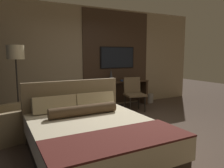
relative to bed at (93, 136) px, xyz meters
The scene contains 11 objects.
ground_plane 1.16m from the bed, 12.17° to the left, with size 16.00×16.00×0.00m, color #4C3D33.
wall_back_tv_panel 3.26m from the bed, 66.99° to the left, with size 7.20×0.09×2.80m.
bed is the anchor object (origin of this frame).
desk 3.23m from the bed, 52.71° to the left, with size 1.62×0.47×0.74m.
tv 3.56m from the bed, 54.64° to the left, with size 1.11×0.04×0.62m.
desk_chair 2.83m from the bed, 44.35° to the left, with size 0.59×0.59×0.89m.
armchair_by_window 1.73m from the bed, 131.22° to the left, with size 0.93×0.96×0.79m.
floor_lamp 2.38m from the bed, 113.88° to the left, with size 0.34×0.34×1.69m.
vase_tall 3.17m from the bed, 57.39° to the left, with size 0.13×0.13×0.36m.
book 3.25m from the bed, 50.58° to the left, with size 0.25×0.21×0.03m.
waste_bin 3.92m from the bed, 40.05° to the left, with size 0.22×0.22×0.28m.
Camera 1 is at (-2.31, -3.10, 1.50)m, focal length 35.00 mm.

